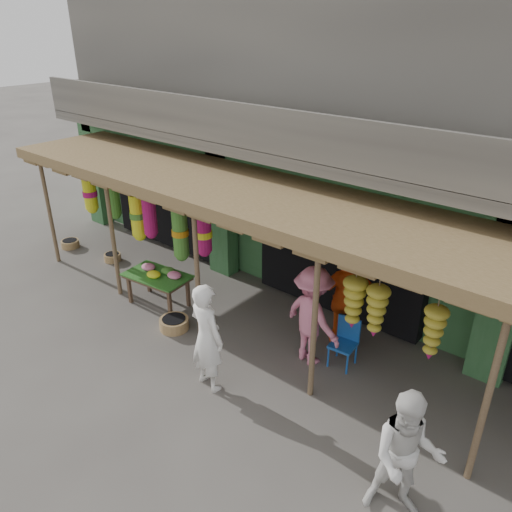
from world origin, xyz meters
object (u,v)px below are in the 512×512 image
Objects in this scene: person_right at (407,457)px; person_shopper at (313,316)px; person_vendor at (346,299)px; blue_chair at (345,339)px; flower_table at (159,276)px; person_front at (207,337)px.

person_shopper reaches higher than person_right.
person_vendor is 1.06× the size of person_shopper.
blue_chair is 0.72m from person_shopper.
person_shopper is at bearing 116.32° from person_right.
flower_table is at bearing 20.03° from person_shopper.
person_vendor reaches higher than person_front.
person_vendor reaches higher than blue_chair.
person_front is 1.85m from person_shopper.
person_shopper is (-0.20, -0.76, -0.05)m from person_vendor.
person_shopper is at bearing 34.05° from person_vendor.
blue_chair is 0.45× the size of person_vendor.
person_right is (2.01, -2.07, 0.40)m from blue_chair.
person_front reaches higher than person_right.
person_right is 0.98× the size of person_shopper.
person_front is 1.04× the size of person_shopper.
person_shopper is (-0.49, -0.31, 0.42)m from blue_chair.
blue_chair is 0.72m from person_vendor.
person_right is (3.41, -0.16, -0.05)m from person_front.
person_right is (5.99, -1.32, 0.23)m from flower_table.
flower_table is 3.53m from person_shopper.
person_right is at bearing 91.07° from person_vendor.
flower_table is at bearing 139.06° from person_right.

